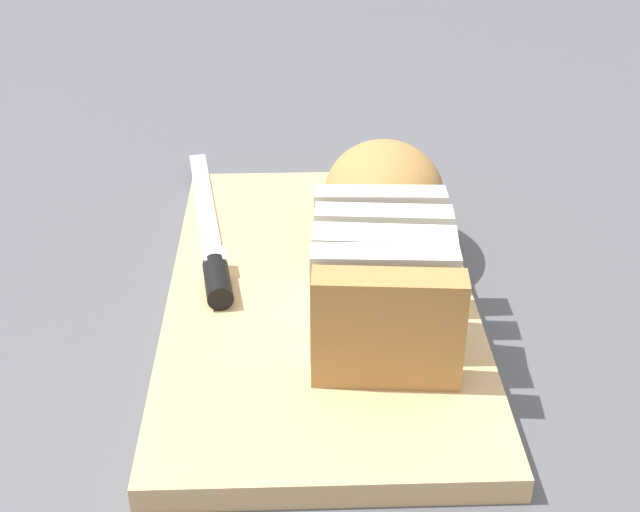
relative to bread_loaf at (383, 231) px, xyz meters
name	(u,v)px	position (x,y,z in m)	size (l,w,h in m)	color
ground_plane	(320,308)	(0.01, -0.05, -0.06)	(3.00, 3.00, 0.00)	#4C4C51
cutting_board	(320,298)	(0.01, -0.05, -0.05)	(0.43, 0.24, 0.02)	tan
bread_loaf	(383,231)	(0.00, 0.00, 0.00)	(0.29, 0.14, 0.09)	#A8753D
bread_knife	(214,254)	(-0.03, -0.14, -0.03)	(0.29, 0.05, 0.02)	silver
crumb_near_knife	(376,239)	(-0.06, 0.00, -0.04)	(0.00, 0.00, 0.00)	#996633
crumb_near_loaf	(393,300)	(0.04, 0.00, -0.04)	(0.01, 0.01, 0.01)	#996633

